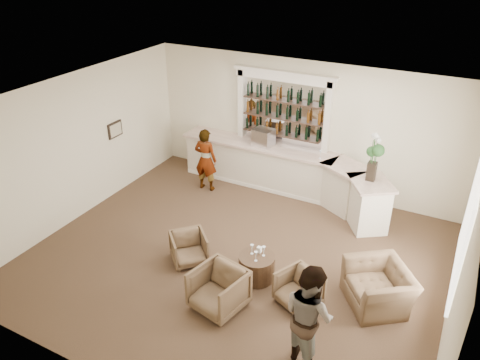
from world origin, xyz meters
name	(u,v)px	position (x,y,z in m)	size (l,w,h in m)	color
ground	(236,257)	(0.00, 0.00, 0.00)	(8.00, 8.00, 0.00)	brown
room_shell	(260,142)	(0.16, 0.71, 2.34)	(8.04, 7.02, 3.32)	#EDE3C5
bar_counter	(286,172)	(-0.16, 3.00, 0.57)	(5.72, 1.80, 1.14)	white
back_bar_alcove	(283,110)	(-0.50, 3.41, 2.03)	(2.64, 0.25, 3.00)	white
cocktail_table	(257,267)	(0.65, -0.37, 0.25)	(0.69, 0.69, 0.50)	#48331F
sommelier	(206,160)	(-2.06, 2.24, 0.82)	(0.60, 0.39, 1.65)	gray
guest	(309,315)	(2.16, -1.75, 0.89)	(0.86, 0.67, 1.78)	gray
armchair_left	(189,248)	(-0.78, -0.54, 0.31)	(0.67, 0.69, 0.63)	brown
armchair_center	(218,290)	(0.41, -1.40, 0.39)	(0.84, 0.86, 0.78)	brown
armchair_right	(299,289)	(1.61, -0.66, 0.32)	(0.68, 0.70, 0.64)	brown
armchair_far	(378,287)	(2.85, -0.01, 0.37)	(1.14, 0.99, 0.74)	brown
espresso_machine	(263,137)	(-0.86, 3.08, 1.36)	(0.49, 0.41, 0.43)	silver
flower_vase	(374,154)	(2.00, 2.47, 1.76)	(0.29, 0.29, 1.10)	black
wine_glass_bar_left	(264,144)	(-0.76, 2.92, 1.25)	(0.07, 0.07, 0.21)	white
wine_glass_bar_right	(320,154)	(0.68, 3.00, 1.25)	(0.07, 0.07, 0.21)	white
wine_glass_tbl_a	(252,249)	(0.53, -0.34, 0.60)	(0.07, 0.07, 0.21)	white
wine_glass_tbl_b	(264,251)	(0.75, -0.29, 0.60)	(0.07, 0.07, 0.21)	white
wine_glass_tbl_c	(256,256)	(0.69, -0.50, 0.60)	(0.07, 0.07, 0.21)	white
napkin_holder	(259,250)	(0.63, -0.23, 0.56)	(0.08, 0.08, 0.12)	white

